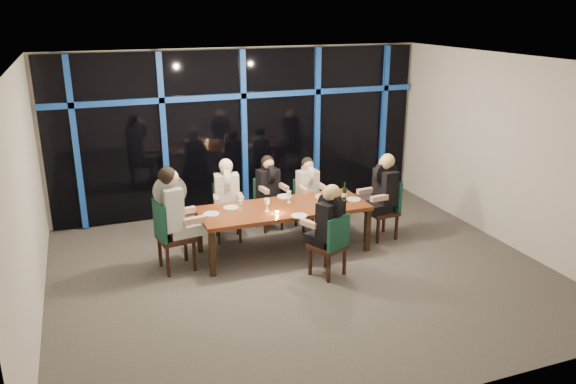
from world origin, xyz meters
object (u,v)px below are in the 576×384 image
Objects in this scene: chair_end_right at (386,206)px; diner_far_left at (227,188)px; chair_near_mid at (332,243)px; chair_end_left at (169,232)px; chair_far_mid at (267,200)px; diner_far_mid at (269,182)px; chair_far_right at (306,201)px; diner_far_right at (308,183)px; wine_bottle at (344,194)px; water_pitcher at (327,199)px; diner_end_left at (173,204)px; chair_far_left at (227,208)px; diner_end_right at (383,184)px; dining_table at (283,211)px; diner_near_mid at (329,217)px.

diner_far_left is at bearing -113.05° from chair_end_right.
chair_end_left is at bearing -50.58° from chair_near_mid.
chair_end_left is (-1.86, -1.10, 0.10)m from chair_far_mid.
chair_far_right is at bearing -20.37° from diner_far_mid.
chair_far_right is at bearing 11.49° from diner_far_left.
diner_far_right reaches higher than wine_bottle.
chair_far_mid is 4.28× the size of water_pitcher.
diner_end_left is 2.67m from wine_bottle.
chair_far_right is at bearing 70.94° from water_pitcher.
chair_far_left is 2.59m from diner_end_right.
wine_bottle is at bearing -58.86° from diner_far_mid.
wine_bottle is (-0.73, -0.06, -0.06)m from diner_end_right.
diner_end_left reaches higher than diner_far_right.
chair_end_right is at bearing 90.00° from diner_end_right.
chair_end_right is 3.10× the size of wine_bottle.
chair_near_mid is 1.19m from wine_bottle.
water_pitcher is (-1.14, -0.13, 0.31)m from chair_end_right.
dining_table is 0.70m from water_pitcher.
diner_end_right reaches higher than chair_far_left.
chair_far_left is at bearing 175.11° from diner_far_right.
dining_table is 1.09m from chair_far_mid.
chair_end_left is (-2.50, -0.88, 0.11)m from chair_far_right.
chair_near_mid is 0.38m from diner_near_mid.
chair_end_right reaches higher than chair_near_mid.
dining_table is at bearing -97.29° from diner_end_left.
chair_far_mid is 1.03× the size of diner_far_mid.
chair_far_right is at bearing 8.34° from chair_far_left.
diner_far_mid is at bearing -126.15° from chair_end_right.
dining_table is 2.85× the size of diner_near_mid.
diner_far_left reaches higher than chair_far_right.
chair_end_right is at bearing -9.59° from diner_far_left.
chair_end_left is 1.03× the size of diner_end_left.
diner_far_left is 1.05× the size of diner_far_mid.
chair_end_right is 1.17× the size of diner_far_right.
diner_end_left reaches higher than wine_bottle.
chair_end_right is at bearing -98.36° from diner_end_left.
diner_far_right is at bearing -80.12° from chair_end_left.
diner_end_right is 3.02× the size of wine_bottle.
diner_end_right is (0.98, -0.90, 0.45)m from chair_far_right.
chair_end_left is 0.43m from diner_end_left.
chair_near_mid is at bearing -124.11° from wine_bottle.
chair_far_left reaches higher than dining_table.
chair_near_mid is 0.99m from water_pitcher.
diner_far_mid is 0.90× the size of diner_end_right.
chair_near_mid reaches higher than dining_table.
dining_table is 3.01× the size of diner_far_mid.
chair_end_right is 2.64m from diner_far_left.
diner_far_right is 2.55m from diner_end_left.
chair_end_right is at bearing -172.46° from diner_near_mid.
diner_far_left reaches higher than dining_table.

